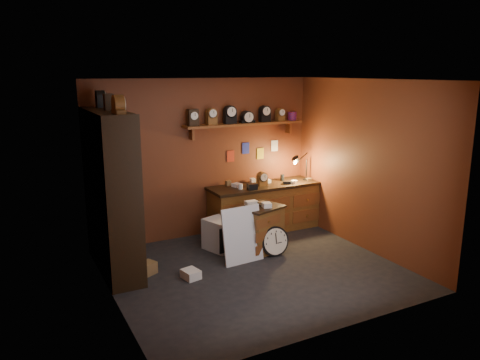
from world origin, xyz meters
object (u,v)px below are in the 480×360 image
at_px(low_cabinet, 260,226).
at_px(big_round_clock, 275,241).
at_px(workbench, 266,205).
at_px(shelving_unit, 109,186).

relative_size(low_cabinet, big_round_clock, 1.76).
relative_size(workbench, low_cabinet, 2.54).
bearing_deg(workbench, big_round_clock, -114.10).
height_order(shelving_unit, low_cabinet, shelving_unit).
height_order(workbench, low_cabinet, workbench).
bearing_deg(big_round_clock, low_cabinet, 109.83).
height_order(low_cabinet, big_round_clock, low_cabinet).
relative_size(shelving_unit, workbench, 1.22).
xyz_separation_m(workbench, big_round_clock, (-0.49, -1.11, -0.24)).
bearing_deg(shelving_unit, big_round_clock, -14.59).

